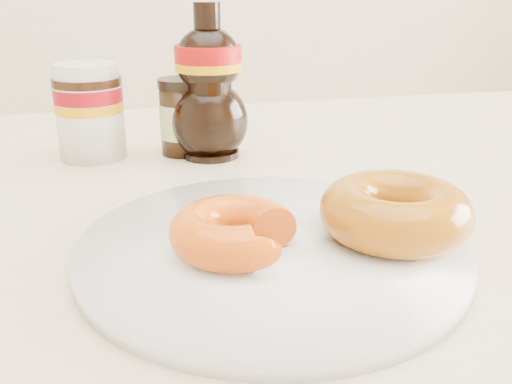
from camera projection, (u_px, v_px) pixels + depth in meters
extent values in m
cube|color=beige|center=(275.00, 215.00, 0.57)|extent=(1.40, 0.90, 0.04)
cylinder|color=white|center=(271.00, 248.00, 0.43)|extent=(0.29, 0.29, 0.01)
torus|color=white|center=(271.00, 247.00, 0.43)|extent=(0.29, 0.29, 0.01)
torus|color=#D9560C|center=(234.00, 231.00, 0.41)|extent=(0.09, 0.09, 0.03)
torus|color=#9A6009|center=(395.00, 211.00, 0.43)|extent=(0.14, 0.14, 0.04)
cylinder|color=white|center=(91.00, 119.00, 0.67)|extent=(0.08, 0.08, 0.09)
cylinder|color=maroon|center=(88.00, 94.00, 0.66)|extent=(0.08, 0.08, 0.02)
cylinder|color=#D89905|center=(89.00, 107.00, 0.66)|extent=(0.08, 0.08, 0.01)
cylinder|color=black|center=(87.00, 81.00, 0.65)|extent=(0.08, 0.08, 0.01)
cylinder|color=white|center=(86.00, 72.00, 0.65)|extent=(0.07, 0.07, 0.02)
cylinder|color=black|center=(183.00, 120.00, 0.69)|extent=(0.06, 0.06, 0.08)
cylinder|color=beige|center=(183.00, 120.00, 0.69)|extent=(0.06, 0.06, 0.04)
cylinder|color=black|center=(182.00, 83.00, 0.67)|extent=(0.06, 0.06, 0.01)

